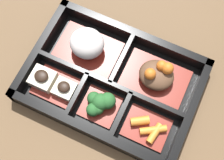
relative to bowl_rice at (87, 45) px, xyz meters
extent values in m
plane|color=brown|center=(0.07, -0.04, -0.04)|extent=(3.00, 3.00, 0.00)
cube|color=black|center=(0.07, -0.04, -0.03)|extent=(0.32, 0.22, 0.01)
cube|color=black|center=(0.07, -0.14, -0.01)|extent=(0.32, 0.01, 0.04)
cube|color=black|center=(0.07, 0.06, -0.01)|extent=(0.32, 0.01, 0.04)
cube|color=black|center=(-0.08, -0.04, -0.01)|extent=(0.01, 0.22, 0.04)
cube|color=black|center=(0.22, -0.04, -0.01)|extent=(0.01, 0.22, 0.04)
cube|color=black|center=(0.07, -0.05, -0.01)|extent=(0.29, 0.01, 0.04)
cube|color=black|center=(0.03, -0.09, -0.01)|extent=(0.01, 0.08, 0.04)
cube|color=black|center=(0.11, -0.09, -0.01)|extent=(0.01, 0.08, 0.04)
cube|color=black|center=(0.07, 0.00, -0.01)|extent=(0.01, 0.11, 0.04)
cube|color=maroon|center=(0.00, 0.00, -0.02)|extent=(0.12, 0.08, 0.01)
ellipsoid|color=silver|center=(0.00, 0.00, 0.01)|extent=(0.07, 0.06, 0.05)
cube|color=maroon|center=(0.14, 0.00, -0.02)|extent=(0.12, 0.08, 0.01)
ellipsoid|color=brown|center=(0.14, 0.00, 0.00)|extent=(0.07, 0.06, 0.03)
sphere|color=#D1661E|center=(0.14, 0.01, 0.01)|extent=(0.02, 0.02, 0.02)
sphere|color=#D1661E|center=(0.13, -0.01, 0.01)|extent=(0.02, 0.02, 0.02)
sphere|color=#D1661E|center=(0.16, 0.01, 0.01)|extent=(0.02, 0.02, 0.02)
cube|color=maroon|center=(-0.02, -0.09, -0.02)|extent=(0.08, 0.06, 0.01)
cube|color=beige|center=(-0.05, -0.09, -0.01)|extent=(0.04, 0.04, 0.02)
ellipsoid|color=black|center=(-0.05, -0.09, 0.01)|extent=(0.03, 0.02, 0.01)
cube|color=beige|center=(0.00, -0.09, -0.01)|extent=(0.04, 0.04, 0.02)
ellipsoid|color=black|center=(0.00, -0.09, 0.00)|extent=(0.02, 0.02, 0.01)
cube|color=maroon|center=(0.07, -0.09, -0.02)|extent=(0.07, 0.06, 0.01)
sphere|color=#265B28|center=(0.06, -0.09, -0.01)|extent=(0.02, 0.02, 0.02)
sphere|color=#265B28|center=(0.07, -0.10, -0.01)|extent=(0.02, 0.02, 0.02)
sphere|color=#265B28|center=(0.06, -0.11, -0.01)|extent=(0.02, 0.02, 0.02)
sphere|color=#265B28|center=(0.07, -0.09, 0.00)|extent=(0.03, 0.03, 0.03)
sphere|color=#265B28|center=(0.08, -0.08, 0.00)|extent=(0.03, 0.03, 0.03)
cube|color=maroon|center=(0.16, -0.09, -0.02)|extent=(0.08, 0.06, 0.01)
cylinder|color=orange|center=(0.15, -0.09, -0.01)|extent=(0.04, 0.03, 0.02)
cylinder|color=orange|center=(0.18, -0.10, -0.01)|extent=(0.02, 0.04, 0.01)
cylinder|color=orange|center=(0.18, -0.09, -0.01)|extent=(0.05, 0.04, 0.01)
camera|label=1|loc=(0.15, -0.22, 0.53)|focal=50.00mm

